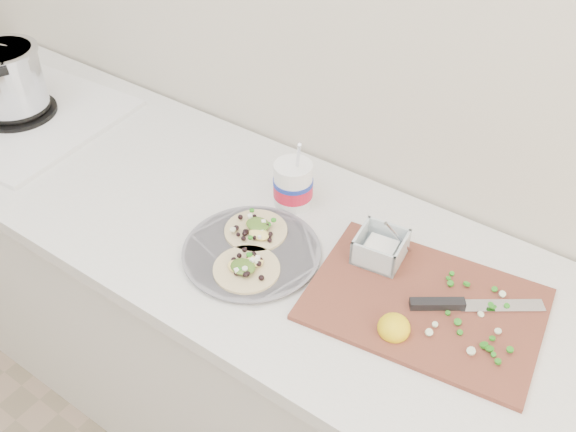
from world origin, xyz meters
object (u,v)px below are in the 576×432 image
Objects in this scene: taco_plate at (251,249)px; cutboard at (423,295)px; stove at (12,92)px; tub at (294,182)px.

cutboard is (0.38, 0.10, 0.00)m from taco_plate.
stove is at bearing 173.61° from cutboard.
taco_plate is at bearing -82.28° from tub.
stove reaches higher than tub.
tub is at bearing 97.72° from taco_plate.
tub reaches higher than taco_plate.
tub is (0.89, 0.14, -0.02)m from stove.
tub is at bearing 5.21° from stove.
stove is 0.90m from tub.
cutboard is at bearing -15.13° from tub.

